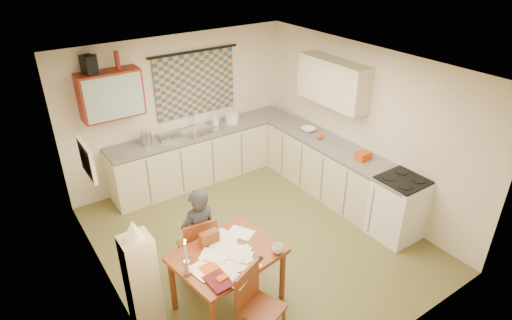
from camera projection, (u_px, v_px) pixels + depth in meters
floor at (256, 238)px, 6.18m from camera, size 4.00×4.50×0.02m
ceiling at (256, 67)px, 4.99m from camera, size 4.00×4.50×0.02m
wall_back at (180, 110)px, 7.22m from camera, size 4.00×0.02×2.50m
wall_front at (394, 258)px, 3.94m from camera, size 4.00×0.02×2.50m
wall_left at (101, 212)px, 4.58m from camera, size 0.02×4.50×2.50m
wall_right at (363, 127)px, 6.59m from camera, size 0.02×4.50×2.50m
window_blind at (196, 84)px, 7.16m from camera, size 1.45×0.03×1.05m
curtain_rod at (194, 52)px, 6.88m from camera, size 1.60×0.04×0.04m
wall_cabinet at (111, 94)px, 6.26m from camera, size 0.90×0.34×0.70m
wall_cabinet_glass at (115, 98)px, 6.14m from camera, size 0.84×0.02×0.64m
upper_cabinet_right at (333, 82)px, 6.61m from camera, size 0.34×1.30×0.70m
framed_print at (87, 160)px, 4.68m from camera, size 0.04×0.50×0.40m
print_canvas at (89, 159)px, 4.69m from camera, size 0.01×0.42×0.32m
counter_back at (205, 154)px, 7.50m from camera, size 3.30×0.62×0.92m
counter_right at (336, 173)px, 6.94m from camera, size 0.62×2.95×0.92m
stove at (398, 208)px, 6.02m from camera, size 0.61×0.61×0.94m
sink at (199, 133)px, 7.25m from camera, size 0.63×0.56×0.10m
tap at (194, 120)px, 7.31m from camera, size 0.03×0.03×0.28m
dish_rack at (170, 137)px, 6.96m from camera, size 0.40×0.36×0.06m
kettle at (146, 138)px, 6.72m from camera, size 0.19×0.19×0.24m
mixing_bowl at (232, 118)px, 7.53m from camera, size 0.31×0.31×0.16m
soap_bottle at (215, 120)px, 7.40m from camera, size 0.10×0.10×0.20m
bowl at (308, 129)px, 7.23m from camera, size 0.27×0.27×0.06m
orange_bag at (363, 156)px, 6.32m from camera, size 0.23×0.17×0.12m
fruit_orange at (320, 136)px, 6.94m from camera, size 0.10×0.10×0.10m
speaker at (89, 65)px, 5.92m from camera, size 0.20×0.23×0.26m
bottle_green at (96, 64)px, 5.97m from camera, size 0.09×0.09×0.26m
bottle_brown at (117, 60)px, 6.12m from camera, size 0.09×0.09×0.26m
dining_table at (228, 278)px, 4.93m from camera, size 1.27×1.04×0.75m
chair_far at (199, 257)px, 5.38m from camera, size 0.47×0.47×0.92m
chair_near at (260, 319)px, 4.53m from camera, size 0.52×0.52×0.89m
person at (200, 235)px, 5.18m from camera, size 0.51×0.36×1.30m
shelf_stand at (142, 281)px, 4.62m from camera, size 0.32×0.30×1.15m
lampshade at (133, 230)px, 4.29m from camera, size 0.20×0.20×0.22m
letter_rack at (209, 238)px, 4.86m from camera, size 0.22×0.10×0.16m
mug at (278, 249)px, 4.74m from camera, size 0.21×0.21×0.10m
magazine at (209, 286)px, 4.29m from camera, size 0.25×0.31×0.03m
book at (204, 275)px, 4.44m from camera, size 0.22×0.28×0.02m
orange_box at (222, 279)px, 4.38m from camera, size 0.13×0.09×0.04m
eyeglasses at (258, 260)px, 4.64m from camera, size 0.14×0.09×0.02m
candle_holder at (187, 268)px, 4.42m from camera, size 0.07×0.07×0.18m
candle at (186, 252)px, 4.33m from camera, size 0.03×0.03×0.22m
candle_flame at (185, 240)px, 4.30m from camera, size 0.02×0.02×0.02m
papers at (227, 255)px, 4.71m from camera, size 0.98×1.00×0.02m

